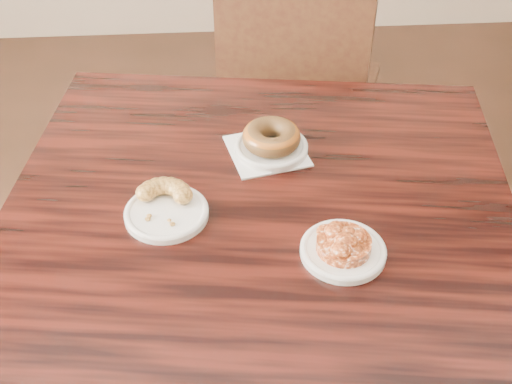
{
  "coord_description": "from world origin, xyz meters",
  "views": [
    {
      "loc": [
        -0.34,
        -0.62,
        1.55
      ],
      "look_at": [
        -0.27,
        0.26,
        0.8
      ],
      "focal_mm": 45.0,
      "sensor_mm": 36.0,
      "label": 1
    }
  ],
  "objects": [
    {
      "name": "apple_fritter",
      "position": [
        -0.13,
        0.14,
        0.78
      ],
      "size": [
        0.13,
        0.13,
        0.03
      ],
      "primitive_type": null,
      "color": "#4E1908",
      "rests_on": "plate_fritter"
    },
    {
      "name": "cruller_fragment",
      "position": [
        -0.44,
        0.26,
        0.78
      ],
      "size": [
        0.12,
        0.12,
        0.03
      ],
      "primitive_type": null,
      "color": "brown",
      "rests_on": "plate_cruller"
    },
    {
      "name": "glazed_donut",
      "position": [
        -0.23,
        0.44,
        0.79
      ],
      "size": [
        0.12,
        0.12,
        0.04
      ],
      "primitive_type": "torus",
      "color": "brown",
      "rests_on": "plate_donut"
    },
    {
      "name": "plate_donut",
      "position": [
        -0.23,
        0.44,
        0.76
      ],
      "size": [
        0.15,
        0.15,
        0.01
      ],
      "primitive_type": "cylinder",
      "color": "white",
      "rests_on": "napkin"
    },
    {
      "name": "plate_fritter",
      "position": [
        -0.13,
        0.14,
        0.76
      ],
      "size": [
        0.15,
        0.15,
        0.01
      ],
      "primitive_type": "cylinder",
      "color": "white",
      "rests_on": "cafe_table"
    },
    {
      "name": "napkin",
      "position": [
        -0.24,
        0.44,
        0.75
      ],
      "size": [
        0.18,
        0.18,
        0.0
      ],
      "primitive_type": "cube",
      "rotation": [
        0.0,
        0.0,
        0.23
      ],
      "color": "white",
      "rests_on": "cafe_table"
    },
    {
      "name": "cafe_table",
      "position": [
        -0.27,
        0.26,
        0.38
      ],
      "size": [
        1.08,
        1.08,
        0.75
      ],
      "primitive_type": "cube",
      "rotation": [
        0.0,
        0.0,
        -0.14
      ],
      "color": "black",
      "rests_on": "floor"
    },
    {
      "name": "plate_cruller",
      "position": [
        -0.44,
        0.26,
        0.76
      ],
      "size": [
        0.15,
        0.15,
        0.01
      ],
      "primitive_type": "cylinder",
      "color": "white",
      "rests_on": "cafe_table"
    },
    {
      "name": "chair_far",
      "position": [
        -0.06,
        1.15,
        0.45
      ],
      "size": [
        0.61,
        0.61,
        0.9
      ],
      "primitive_type": null,
      "rotation": [
        0.0,
        0.0,
        2.79
      ],
      "color": "black",
      "rests_on": "floor"
    }
  ]
}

